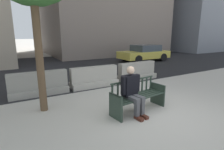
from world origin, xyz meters
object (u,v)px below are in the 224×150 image
object	(u,v)px
seated_person	(132,90)
jersey_barrier_right	(137,72)
jersey_barrier_left	(39,85)
car_taxi_near	(144,53)
street_bench	(138,97)
jersey_barrier_centre	(94,78)

from	to	relation	value
seated_person	jersey_barrier_right	world-z (taller)	seated_person
seated_person	jersey_barrier_left	distance (m)	3.57
seated_person	car_taxi_near	xyz separation A→B (m)	(6.83, 7.56, -0.02)
street_bench	car_taxi_near	world-z (taller)	car_taxi_near
jersey_barrier_centre	car_taxi_near	world-z (taller)	car_taxi_near
jersey_barrier_left	jersey_barrier_right	bearing A→B (deg)	-0.04
street_bench	jersey_barrier_right	bearing A→B (deg)	52.51
jersey_barrier_right	car_taxi_near	distance (m)	6.32
car_taxi_near	jersey_barrier_centre	bearing A→B (deg)	-144.94
jersey_barrier_centre	car_taxi_near	size ratio (longest dim) A/B	0.48
jersey_barrier_left	jersey_barrier_right	distance (m)	4.43
seated_person	jersey_barrier_centre	world-z (taller)	seated_person
jersey_barrier_left	car_taxi_near	distance (m)	9.89
jersey_barrier_centre	street_bench	bearing A→B (deg)	-88.88
seated_person	jersey_barrier_centre	xyz separation A→B (m)	(0.23, 2.93, -0.35)
street_bench	car_taxi_near	distance (m)	9.94
car_taxi_near	seated_person	bearing A→B (deg)	-132.08
jersey_barrier_left	car_taxi_near	xyz separation A→B (m)	(8.76, 4.58, 0.33)
street_bench	jersey_barrier_right	size ratio (longest dim) A/B	0.86
jersey_barrier_right	street_bench	bearing A→B (deg)	-127.49
seated_person	street_bench	bearing A→B (deg)	17.77
street_bench	jersey_barrier_left	xyz separation A→B (m)	(-2.22, 2.89, -0.06)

